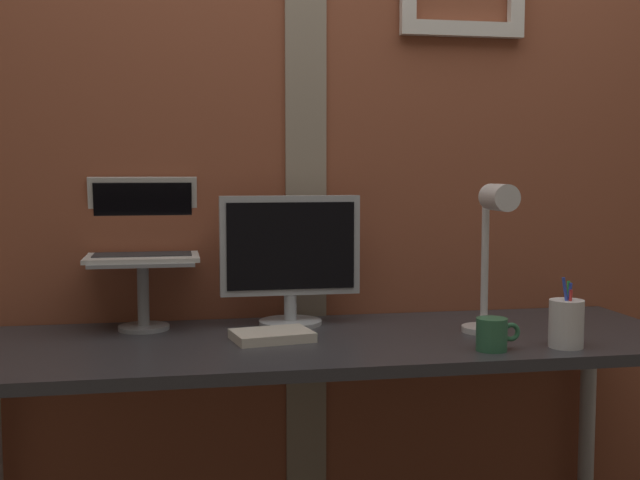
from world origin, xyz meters
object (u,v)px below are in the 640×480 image
object	(u,v)px
monitor	(290,253)
laptop	(143,235)
desk_lamp	(493,242)
coffee_mug	(493,334)
pen_cup	(566,323)

from	to	relation	value
monitor	laptop	xyz separation A→B (m)	(-0.41, 0.07, 0.05)
desk_lamp	coffee_mug	bearing A→B (deg)	-111.31
pen_cup	laptop	bearing A→B (deg)	155.26
desk_lamp	coffee_mug	size ratio (longest dim) A/B	3.62
desk_lamp	monitor	bearing A→B (deg)	153.71
monitor	coffee_mug	bearing A→B (deg)	-43.27
desk_lamp	laptop	bearing A→B (deg)	160.95
laptop	pen_cup	size ratio (longest dim) A/B	1.73
coffee_mug	laptop	bearing A→B (deg)	150.51
laptop	pen_cup	bearing A→B (deg)	-24.74
pen_cup	coffee_mug	world-z (taller)	pen_cup
laptop	coffee_mug	bearing A→B (deg)	-29.49
pen_cup	desk_lamp	bearing A→B (deg)	128.07
laptop	pen_cup	xyz separation A→B (m)	(1.04, -0.48, -0.20)
pen_cup	coffee_mug	xyz separation A→B (m)	(-0.19, 0.00, -0.02)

